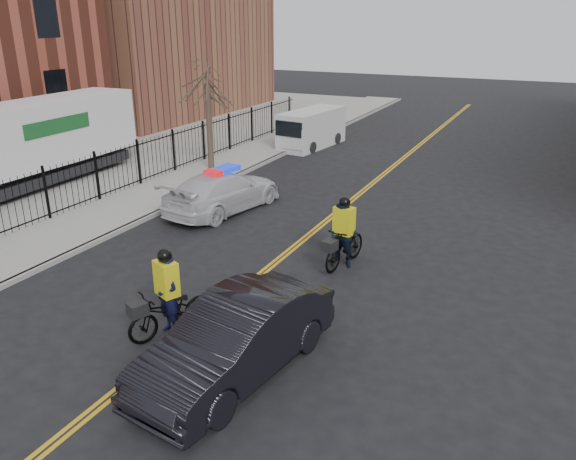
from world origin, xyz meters
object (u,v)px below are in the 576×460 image
(cyclist_far, at_px, (343,239))
(police_cruiser, at_px, (223,191))
(cargo_van, at_px, (311,129))
(dark_sedan, at_px, (236,339))
(cyclist_near, at_px, (168,304))
(semi_trailer, at_px, (22,142))

(cyclist_far, bearing_deg, police_cruiser, 164.89)
(police_cruiser, bearing_deg, cyclist_far, 163.68)
(cargo_van, bearing_deg, police_cruiser, -75.88)
(dark_sedan, relative_size, cyclist_near, 2.19)
(semi_trailer, xyz_separation_m, cyclist_far, (14.87, -1.43, -1.22))
(cargo_van, xyz_separation_m, cyclist_far, (7.42, -14.50, -0.16))
(cargo_van, bearing_deg, cyclist_near, -68.81)
(dark_sedan, xyz_separation_m, cargo_van, (-7.38, 20.58, 0.18))
(cyclist_near, distance_m, cyclist_far, 5.85)
(police_cruiser, relative_size, cyclist_near, 2.40)
(police_cruiser, height_order, cargo_van, cargo_van)
(dark_sedan, relative_size, cyclist_far, 2.29)
(dark_sedan, xyz_separation_m, cyclist_far, (0.05, 6.08, 0.02))
(dark_sedan, height_order, cyclist_far, cyclist_far)
(dark_sedan, bearing_deg, cyclist_near, 170.94)
(police_cruiser, bearing_deg, semi_trailer, 17.48)
(cargo_van, xyz_separation_m, cyclist_near, (5.11, -19.87, -0.27))
(cyclist_near, height_order, cyclist_far, cyclist_far)
(police_cruiser, relative_size, cargo_van, 1.08)
(police_cruiser, relative_size, semi_trailer, 0.47)
(dark_sedan, distance_m, semi_trailer, 16.66)
(dark_sedan, relative_size, cargo_van, 0.99)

